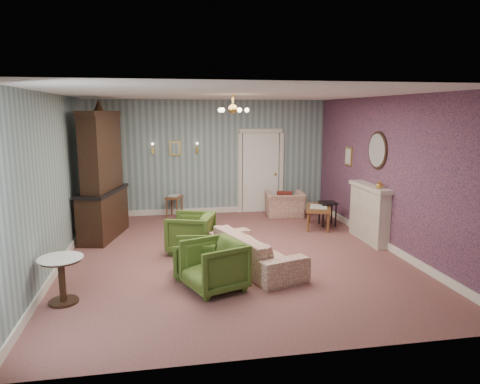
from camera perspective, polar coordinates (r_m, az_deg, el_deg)
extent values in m
plane|color=#83524C|center=(8.26, -0.88, -8.07)|extent=(7.00, 7.00, 0.00)
plane|color=white|center=(7.85, -0.94, 12.47)|extent=(7.00, 7.00, 0.00)
plane|color=slate|center=(11.37, -3.78, 4.46)|extent=(6.00, 0.00, 6.00)
plane|color=slate|center=(4.57, 6.25, -4.38)|extent=(6.00, 0.00, 6.00)
plane|color=slate|center=(8.01, -22.60, 1.23)|extent=(0.00, 7.00, 7.00)
plane|color=slate|center=(8.91, 18.51, 2.33)|extent=(0.00, 7.00, 7.00)
plane|color=#A75362|center=(8.90, 18.42, 2.33)|extent=(0.00, 7.00, 7.00)
imported|color=#455F21|center=(6.60, -3.32, -9.15)|extent=(0.98, 1.01, 0.81)
imported|color=#455F21|center=(7.19, -5.85, -8.15)|extent=(0.68, 0.72, 0.67)
imported|color=#455F21|center=(8.36, -6.38, -5.00)|extent=(0.96, 0.99, 0.81)
imported|color=#94413B|center=(7.51, 1.91, -6.75)|extent=(1.22, 2.14, 0.80)
imported|color=#94413B|center=(11.16, 5.79, -1.05)|extent=(1.01, 0.72, 0.83)
imported|color=gold|center=(8.87, 17.52, 0.94)|extent=(0.15, 0.15, 0.15)
cube|color=maroon|center=(11.00, 5.76, -0.88)|extent=(0.41, 0.28, 0.39)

